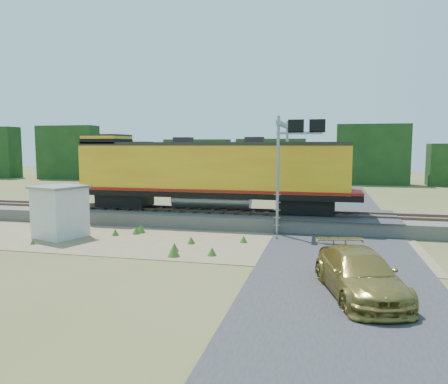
% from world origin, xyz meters
% --- Properties ---
extents(ground, '(140.00, 140.00, 0.00)m').
position_xyz_m(ground, '(0.00, 0.00, 0.00)').
color(ground, '#475123').
rests_on(ground, ground).
extents(ballast, '(70.00, 5.00, 0.80)m').
position_xyz_m(ballast, '(0.00, 6.00, 0.40)').
color(ballast, slate).
rests_on(ballast, ground).
extents(rails, '(70.00, 1.54, 0.16)m').
position_xyz_m(rails, '(0.00, 6.00, 0.88)').
color(rails, brown).
rests_on(rails, ballast).
extents(dirt_shoulder, '(26.00, 8.00, 0.03)m').
position_xyz_m(dirt_shoulder, '(-2.00, 0.50, 0.01)').
color(dirt_shoulder, '#8C7754').
rests_on(dirt_shoulder, ground).
extents(road, '(7.00, 66.00, 0.86)m').
position_xyz_m(road, '(7.00, 0.74, 0.09)').
color(road, '#38383A').
rests_on(road, ground).
extents(tree_line_north, '(130.00, 3.00, 6.50)m').
position_xyz_m(tree_line_north, '(0.00, 38.00, 3.07)').
color(tree_line_north, '#163413').
rests_on(tree_line_north, ground).
extents(weed_clumps, '(15.00, 6.20, 0.56)m').
position_xyz_m(weed_clumps, '(-3.50, 0.10, 0.00)').
color(weed_clumps, '#34621C').
rests_on(weed_clumps, ground).
extents(locomotive, '(18.70, 2.85, 4.82)m').
position_xyz_m(locomotive, '(-1.20, 6.00, 3.34)').
color(locomotive, black).
rests_on(locomotive, rails).
extents(shed, '(3.06, 3.06, 2.86)m').
position_xyz_m(shed, '(-7.86, -0.17, 1.45)').
color(shed, silver).
rests_on(shed, ground).
extents(signal_gantry, '(2.65, 6.20, 6.67)m').
position_xyz_m(signal_gantry, '(4.00, 5.35, 5.03)').
color(signal_gantry, gray).
rests_on(signal_gantry, ground).
extents(car, '(3.38, 5.62, 1.53)m').
position_xyz_m(car, '(7.46, -6.21, 0.76)').
color(car, olive).
rests_on(car, ground).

